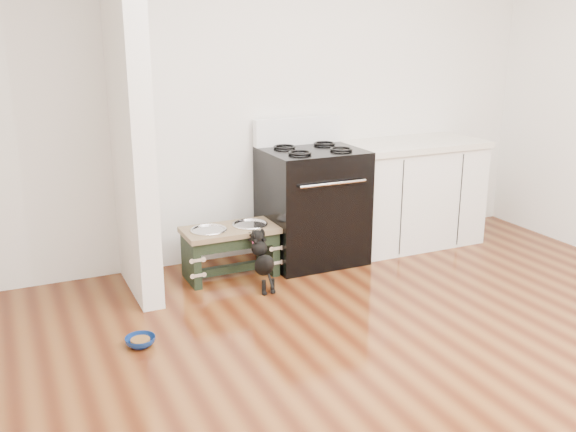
{
  "coord_description": "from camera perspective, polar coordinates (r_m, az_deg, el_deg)",
  "views": [
    {
      "loc": [
        -2.03,
        -2.31,
        1.85
      ],
      "look_at": [
        -0.18,
        1.7,
        0.55
      ],
      "focal_mm": 40.0,
      "sensor_mm": 36.0,
      "label": 1
    }
  ],
  "objects": [
    {
      "name": "partition_wall",
      "position": [
        4.52,
        -13.97,
        9.61
      ],
      "size": [
        0.15,
        0.8,
        2.7
      ],
      "primitive_type": "cube",
      "color": "silver",
      "rests_on": "ground"
    },
    {
      "name": "dog_feeder",
      "position": [
        4.91,
        -5.15,
        -2.32
      ],
      "size": [
        0.71,
        0.38,
        0.41
      ],
      "color": "black",
      "rests_on": "ground"
    },
    {
      "name": "cabinet_run",
      "position": [
        5.72,
        10.84,
        2.0
      ],
      "size": [
        1.24,
        0.64,
        0.91
      ],
      "color": "silver",
      "rests_on": "ground"
    },
    {
      "name": "ground",
      "position": [
        3.59,
        14.6,
        -15.18
      ],
      "size": [
        5.0,
        5.0,
        0.0
      ],
      "primitive_type": "plane",
      "color": "#421B0B",
      "rests_on": "ground"
    },
    {
      "name": "room_shell",
      "position": [
        3.08,
        16.79,
        11.5
      ],
      "size": [
        5.0,
        5.0,
        5.0
      ],
      "color": "silver",
      "rests_on": "ground"
    },
    {
      "name": "floor_bowl",
      "position": [
        4.04,
        -12.99,
        -10.8
      ],
      "size": [
        0.24,
        0.24,
        0.06
      ],
      "rotation": [
        0.0,
        0.0,
        0.36
      ],
      "color": "navy",
      "rests_on": "ground"
    },
    {
      "name": "oven_range",
      "position": [
        5.2,
        2.13,
        1.13
      ],
      "size": [
        0.76,
        0.69,
        1.14
      ],
      "color": "black",
      "rests_on": "ground"
    },
    {
      "name": "puppy",
      "position": [
        4.67,
        -2.3,
        -3.76
      ],
      "size": [
        0.12,
        0.37,
        0.43
      ],
      "color": "black",
      "rests_on": "ground"
    }
  ]
}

